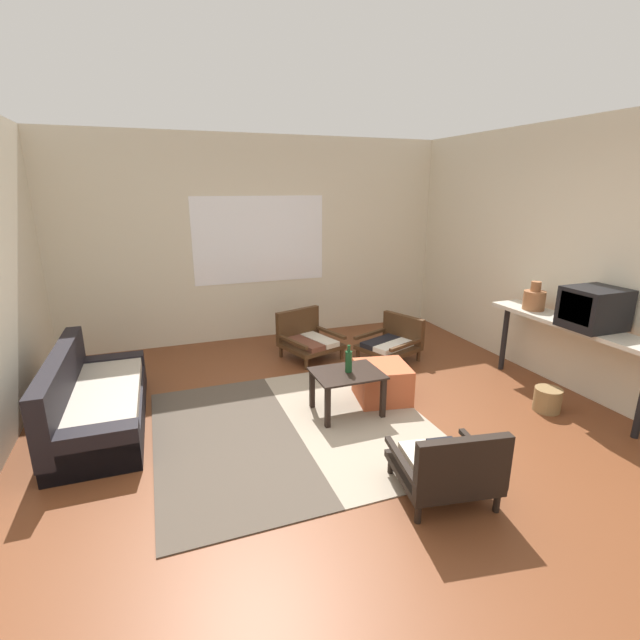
% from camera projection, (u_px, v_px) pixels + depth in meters
% --- Properties ---
extents(ground_plane, '(7.80, 7.80, 0.00)m').
position_uv_depth(ground_plane, '(347.00, 442.00, 3.80)').
color(ground_plane, brown).
extents(far_wall_with_window, '(5.60, 0.13, 2.70)m').
position_uv_depth(far_wall_with_window, '(259.00, 240.00, 6.17)').
color(far_wall_with_window, beige).
rests_on(far_wall_with_window, ground).
extents(side_wall_right, '(0.12, 6.60, 2.70)m').
position_uv_depth(side_wall_right, '(580.00, 259.00, 4.57)').
color(side_wall_right, beige).
rests_on(side_wall_right, ground).
extents(area_rug, '(2.36, 2.26, 0.01)m').
position_uv_depth(area_rug, '(295.00, 428.00, 4.01)').
color(area_rug, '#4C4238').
rests_on(area_rug, ground).
extents(couch, '(0.73, 1.76, 0.69)m').
position_uv_depth(couch, '(94.00, 402.00, 4.01)').
color(couch, black).
rests_on(couch, ground).
extents(coffee_table, '(0.62, 0.49, 0.41)m').
position_uv_depth(coffee_table, '(347.00, 381.00, 4.20)').
color(coffee_table, black).
rests_on(coffee_table, ground).
extents(armchair_by_window, '(0.79, 0.78, 0.57)m').
position_uv_depth(armchair_by_window, '(307.00, 337.00, 5.65)').
color(armchair_by_window, '#472D19').
rests_on(armchair_by_window, ground).
extents(armchair_striped_foreground, '(0.72, 0.70, 0.57)m').
position_uv_depth(armchair_striped_foreground, '(448.00, 467.00, 3.04)').
color(armchair_striped_foreground, black).
rests_on(armchair_striped_foreground, ground).
extents(armchair_corner, '(0.79, 0.78, 0.52)m').
position_uv_depth(armchair_corner, '(393.00, 341.00, 5.56)').
color(armchair_corner, '#472D19').
rests_on(armchair_corner, ground).
extents(ottoman_orange, '(0.58, 0.58, 0.37)m').
position_uv_depth(ottoman_orange, '(382.00, 382.00, 4.50)').
color(ottoman_orange, '#BC5633').
rests_on(ottoman_orange, ground).
extents(console_shelf, '(0.36, 1.73, 0.81)m').
position_uv_depth(console_shelf, '(568.00, 330.00, 4.39)').
color(console_shelf, beige).
rests_on(console_shelf, ground).
extents(crt_television, '(0.48, 0.41, 0.37)m').
position_uv_depth(crt_television, '(594.00, 308.00, 4.10)').
color(crt_television, black).
rests_on(crt_television, console_shelf).
extents(clay_vase, '(0.22, 0.22, 0.30)m').
position_uv_depth(clay_vase, '(534.00, 299.00, 4.74)').
color(clay_vase, '#935B38').
rests_on(clay_vase, console_shelf).
extents(glass_bottle, '(0.06, 0.06, 0.26)m').
position_uv_depth(glass_bottle, '(349.00, 361.00, 4.16)').
color(glass_bottle, '#194723').
rests_on(glass_bottle, coffee_table).
extents(wicker_basket, '(0.25, 0.25, 0.22)m').
position_uv_depth(wicker_basket, '(547.00, 400.00, 4.30)').
color(wicker_basket, olive).
rests_on(wicker_basket, ground).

